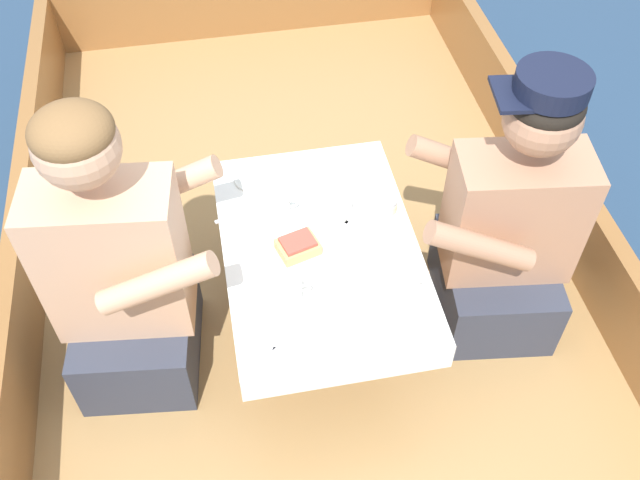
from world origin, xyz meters
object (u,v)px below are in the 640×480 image
object	(u,v)px
coffee_cup_port	(404,287)
sandwich	(298,246)
coffee_cup_starboard	(280,205)
tin_can	(387,206)
person_starboard	(508,229)
coffee_cup_center	(291,291)
person_port	(122,276)

from	to	relation	value
coffee_cup_port	sandwich	bearing A→B (deg)	142.87
coffee_cup_starboard	tin_can	distance (m)	0.34
person_starboard	coffee_cup_center	size ratio (longest dim) A/B	10.84
person_port	tin_can	size ratio (longest dim) A/B	15.58
sandwich	person_starboard	bearing A→B (deg)	-1.18
person_port	coffee_cup_port	distance (m)	0.83
sandwich	coffee_cup_center	bearing A→B (deg)	-105.97
coffee_cup_port	tin_can	xyz separation A→B (m)	(0.03, 0.32, 0.00)
coffee_cup_port	person_starboard	bearing A→B (deg)	26.08
coffee_cup_starboard	tin_can	xyz separation A→B (m)	(0.33, -0.06, -0.00)
person_port	coffee_cup_port	bearing A→B (deg)	-7.99
person_port	sandwich	bearing A→B (deg)	6.31
person_port	tin_can	world-z (taller)	person_port
person_port	tin_can	xyz separation A→B (m)	(0.83, 0.11, 0.02)
tin_can	person_starboard	bearing A→B (deg)	-19.83
sandwich	coffee_cup_center	size ratio (longest dim) A/B	1.51
tin_can	coffee_cup_starboard	bearing A→B (deg)	169.38
person_starboard	coffee_cup_port	distance (m)	0.44
tin_can	person_port	bearing A→B (deg)	-172.32
person_port	sandwich	size ratio (longest dim) A/B	7.51
person_starboard	coffee_cup_port	world-z (taller)	person_starboard
person_starboard	coffee_cup_starboard	distance (m)	0.72
sandwich	coffee_cup_center	distance (m)	0.17
coffee_cup_center	tin_can	distance (m)	0.45
sandwich	coffee_cup_port	xyz separation A→B (m)	(0.27, -0.21, -0.01)
person_starboard	sandwich	bearing A→B (deg)	6.28
coffee_cup_port	coffee_cup_center	world-z (taller)	coffee_cup_center
coffee_cup_starboard	coffee_cup_center	size ratio (longest dim) A/B	1.02
coffee_cup_port	coffee_cup_starboard	distance (m)	0.49
coffee_cup_starboard	tin_can	world-z (taller)	coffee_cup_starboard
sandwich	coffee_cup_port	size ratio (longest dim) A/B	1.37
coffee_cup_port	tin_can	distance (m)	0.33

